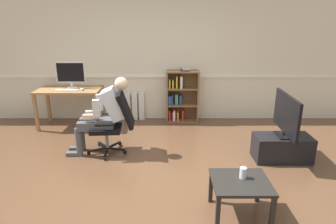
{
  "coord_description": "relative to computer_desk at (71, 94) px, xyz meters",
  "views": [
    {
      "loc": [
        0.17,
        -3.33,
        2.03
      ],
      "look_at": [
        0.15,
        0.85,
        0.7
      ],
      "focal_mm": 30.92,
      "sensor_mm": 36.0,
      "label": 1
    }
  ],
  "objects": [
    {
      "name": "ground_plane",
      "position": [
        1.75,
        -2.15,
        -0.65
      ],
      "size": [
        18.0,
        18.0,
        0.0
      ],
      "primitive_type": "plane",
      "color": "brown"
    },
    {
      "name": "back_wall",
      "position": [
        1.75,
        0.5,
        0.7
      ],
      "size": [
        12.0,
        0.13,
        2.7
      ],
      "color": "beige",
      "rests_on": "ground_plane"
    },
    {
      "name": "computer_desk",
      "position": [
        0.0,
        0.0,
        0.0
      ],
      "size": [
        1.22,
        0.67,
        0.76
      ],
      "color": "#9E7547",
      "rests_on": "ground_plane"
    },
    {
      "name": "imac_monitor",
      "position": [
        0.03,
        0.08,
        0.4
      ],
      "size": [
        0.56,
        0.14,
        0.51
      ],
      "color": "silver",
      "rests_on": "computer_desk"
    },
    {
      "name": "keyboard",
      "position": [
        0.0,
        -0.14,
        0.12
      ],
      "size": [
        0.42,
        0.12,
        0.02
      ],
      "primitive_type": "cube",
      "color": "white",
      "rests_on": "computer_desk"
    },
    {
      "name": "computer_mouse",
      "position": [
        0.28,
        -0.12,
        0.12
      ],
      "size": [
        0.06,
        0.1,
        0.03
      ],
      "primitive_type": "cube",
      "color": "white",
      "rests_on": "computer_desk"
    },
    {
      "name": "bookshelf",
      "position": [
        2.18,
        0.29,
        -0.12
      ],
      "size": [
        0.65,
        0.29,
        1.11
      ],
      "color": "brown",
      "rests_on": "ground_plane"
    },
    {
      "name": "radiator",
      "position": [
        1.0,
        0.39,
        -0.36
      ],
      "size": [
        0.85,
        0.08,
        0.59
      ],
      "color": "white",
      "rests_on": "ground_plane"
    },
    {
      "name": "office_chair",
      "position": [
        1.09,
        -1.21,
        -0.12
      ],
      "size": [
        0.76,
        0.62,
        0.99
      ],
      "rotation": [
        0.0,
        0.0,
        -1.5
      ],
      "color": "black",
      "rests_on": "ground_plane"
    },
    {
      "name": "person_seated",
      "position": [
        0.92,
        -1.23,
        0.0
      ],
      "size": [
        1.01,
        0.41,
        1.22
      ],
      "rotation": [
        0.0,
        0.0,
        -1.5
      ],
      "color": "#4C4C51",
      "rests_on": "ground_plane"
    },
    {
      "name": "tv_stand",
      "position": [
        3.65,
        -1.48,
        -0.46
      ],
      "size": [
        0.83,
        0.41,
        0.38
      ],
      "color": "black",
      "rests_on": "ground_plane"
    },
    {
      "name": "tv_screen",
      "position": [
        3.65,
        -1.48,
        0.06
      ],
      "size": [
        0.21,
        0.96,
        0.63
      ],
      "rotation": [
        0.0,
        0.0,
        1.53
      ],
      "color": "black",
      "rests_on": "tv_stand"
    },
    {
      "name": "coffee_table",
      "position": [
        2.69,
        -2.8,
        -0.29
      ],
      "size": [
        0.61,
        0.55,
        0.42
      ],
      "color": "black",
      "rests_on": "ground_plane"
    },
    {
      "name": "drinking_glass",
      "position": [
        2.72,
        -2.74,
        -0.17
      ],
      "size": [
        0.07,
        0.07,
        0.12
      ],
      "primitive_type": "cylinder",
      "color": "silver",
      "rests_on": "coffee_table"
    }
  ]
}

